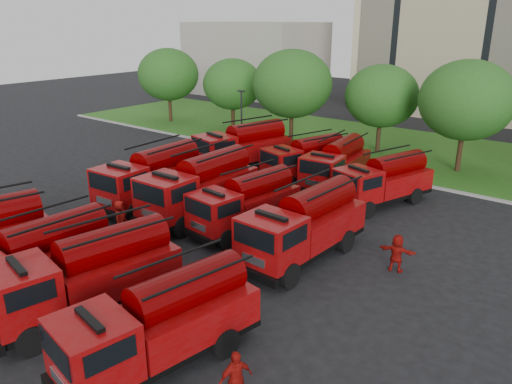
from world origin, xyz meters
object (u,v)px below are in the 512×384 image
firefighter_3 (200,352)px  fire_truck_2 (88,274)px  fire_truck_1 (31,261)px  firefighter_0 (84,372)px  firefighter_4 (122,235)px  fire_truck_6 (246,202)px  fire_truck_9 (306,159)px  fire_truck_3 (161,322)px  firefighter_5 (395,271)px  fire_truck_4 (153,177)px  fire_truck_11 (384,180)px  fire_truck_5 (200,186)px  fire_truck_8 (243,147)px  fire_truck_10 (336,164)px  fire_truck_7 (304,225)px

firefighter_3 → fire_truck_2: bearing=-31.2°
fire_truck_1 → firefighter_0: size_ratio=4.65×
fire_truck_1 → firefighter_4: 6.54m
fire_truck_6 → fire_truck_9: (-2.17, 9.12, -0.01)m
fire_truck_3 → firefighter_3: fire_truck_3 is taller
firefighter_5 → firefighter_4: bearing=11.3°
fire_truck_1 → firefighter_3: 8.00m
fire_truck_2 → fire_truck_9: 19.10m
fire_truck_4 → fire_truck_6: size_ratio=1.13×
fire_truck_9 → fire_truck_11: (6.24, -1.16, 0.02)m
fire_truck_5 → fire_truck_9: size_ratio=1.13×
fire_truck_3 → fire_truck_8: 22.10m
fire_truck_1 → fire_truck_8: 19.55m
fire_truck_3 → fire_truck_5: size_ratio=0.91×
fire_truck_6 → fire_truck_10: 9.14m
firefighter_0 → fire_truck_1: bearing=145.2°
fire_truck_1 → fire_truck_7: 11.60m
fire_truck_3 → fire_truck_11: size_ratio=1.01×
fire_truck_10 → firefighter_4: fire_truck_10 is taller
fire_truck_9 → firefighter_5: 13.52m
fire_truck_1 → fire_truck_11: (6.33, 18.47, -0.08)m
firefighter_0 → firefighter_4: size_ratio=0.82×
fire_truck_2 → fire_truck_7: (3.79, 8.86, 0.04)m
fire_truck_4 → fire_truck_7: fire_truck_4 is taller
fire_truck_8 → fire_truck_10: bearing=19.3°
fire_truck_2 → fire_truck_10: 18.93m
fire_truck_2 → fire_truck_8: fire_truck_8 is taller
fire_truck_6 → fire_truck_9: bearing=109.5°
fire_truck_3 → fire_truck_8: fire_truck_8 is taller
fire_truck_6 → firefighter_0: size_ratio=4.44×
fire_truck_8 → fire_truck_9: fire_truck_8 is taller
fire_truck_10 → fire_truck_3: bearing=-82.3°
firefighter_4 → firefighter_5: size_ratio=1.07×
fire_truck_10 → fire_truck_8: bearing=179.6°
fire_truck_3 → fire_truck_4: (-11.65, 9.59, 0.16)m
fire_truck_4 → fire_truck_1: bearing=-69.8°
firefighter_5 → fire_truck_10: bearing=-57.8°
fire_truck_3 → fire_truck_10: size_ratio=1.01×
fire_truck_7 → fire_truck_11: size_ratio=1.06×
fire_truck_10 → fire_truck_11: size_ratio=1.00×
fire_truck_1 → fire_truck_8: (-4.93, 18.92, 0.11)m
fire_truck_5 → firefighter_3: size_ratio=4.34×
fire_truck_10 → firefighter_3: 18.90m
firefighter_3 → fire_truck_3: bearing=24.2°
fire_truck_2 → fire_truck_4: 11.78m
fire_truck_8 → fire_truck_5: bearing=-51.2°
fire_truck_4 → fire_truck_5: fire_truck_5 is taller
fire_truck_7 → firefighter_5: (3.91, 1.47, -1.66)m
fire_truck_11 → fire_truck_5: bearing=-114.4°
fire_truck_1 → firefighter_0: (5.49, -1.48, -1.59)m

